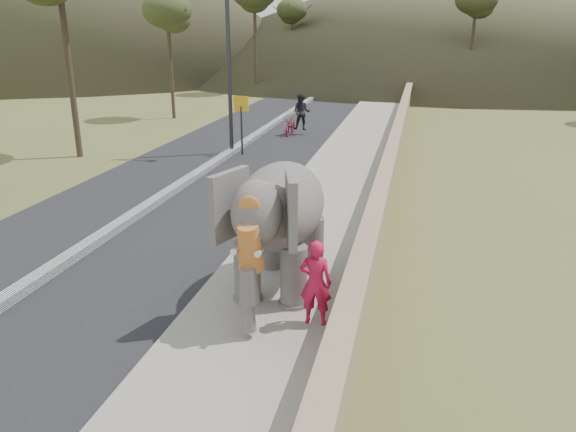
{
  "coord_description": "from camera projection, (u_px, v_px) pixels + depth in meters",
  "views": [
    {
      "loc": [
        2.47,
        -7.26,
        5.14
      ],
      "look_at": [
        0.2,
        2.47,
        1.7
      ],
      "focal_mm": 35.0,
      "sensor_mm": 36.0,
      "label": 1
    }
  ],
  "objects": [
    {
      "name": "trees",
      "position": [
        388.0,
        46.0,
        33.54
      ],
      "size": [
        47.7,
        43.71,
        8.82
      ],
      "color": "#473828",
      "rests_on": "ground"
    },
    {
      "name": "ground",
      "position": [
        240.0,
        366.0,
        8.89
      ],
      "size": [
        160.0,
        160.0,
        0.0
      ],
      "primitive_type": "plane",
      "color": "olive",
      "rests_on": "ground"
    },
    {
      "name": "signboard",
      "position": [
        241.0,
        115.0,
        22.52
      ],
      "size": [
        0.6,
        0.08,
        2.4
      ],
      "color": "#2D2D33",
      "rests_on": "ground"
    },
    {
      "name": "elephant_and_man",
      "position": [
        282.0,
        224.0,
        10.91
      ],
      "size": [
        2.16,
        3.63,
        2.61
      ],
      "color": "slate",
      "rests_on": "ground"
    },
    {
      "name": "walkway",
      "position": [
        335.0,
        189.0,
        18.07
      ],
      "size": [
        3.0,
        120.0,
        0.15
      ],
      "primitive_type": "cube",
      "color": "#9E9687",
      "rests_on": "ground"
    },
    {
      "name": "motorcyclist",
      "position": [
        296.0,
        119.0,
        26.94
      ],
      "size": [
        1.28,
        1.72,
        1.98
      ],
      "color": "maroon",
      "rests_on": "ground"
    },
    {
      "name": "parapet",
      "position": [
        388.0,
        178.0,
        17.56
      ],
      "size": [
        0.3,
        120.0,
        1.1
      ],
      "primitive_type": "cube",
      "color": "tan",
      "rests_on": "ground"
    },
    {
      "name": "hill_far",
      "position": [
        448.0,
        7.0,
        69.99
      ],
      "size": [
        80.0,
        80.0,
        14.0
      ],
      "primitive_type": "cone",
      "color": "brown",
      "rests_on": "ground"
    },
    {
      "name": "lamppost",
      "position": [
        235.0,
        30.0,
        21.65
      ],
      "size": [
        1.76,
        0.36,
        8.0
      ],
      "color": "#303136",
      "rests_on": "ground"
    },
    {
      "name": "median",
      "position": [
        190.0,
        179.0,
        19.13
      ],
      "size": [
        0.35,
        120.0,
        0.22
      ],
      "primitive_type": "cube",
      "color": "black",
      "rests_on": "ground"
    },
    {
      "name": "road",
      "position": [
        190.0,
        182.0,
        19.16
      ],
      "size": [
        7.0,
        120.0,
        0.03
      ],
      "primitive_type": "cube",
      "color": "black",
      "rests_on": "ground"
    }
  ]
}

